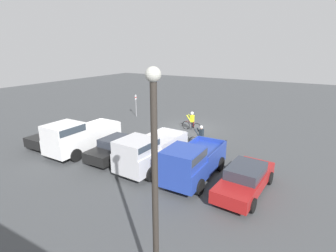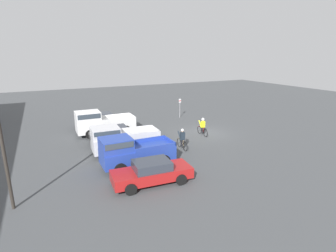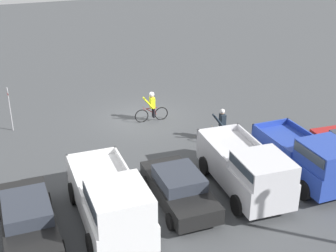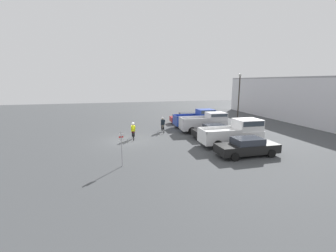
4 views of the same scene
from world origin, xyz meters
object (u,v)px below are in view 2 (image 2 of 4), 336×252
at_px(cyclist_1, 182,139).
at_px(pickup_truck_2, 100,122).
at_px(sedan_1, 115,134).
at_px(fire_lane_sign, 180,106).
at_px(pickup_truck_1, 121,139).
at_px(lamppost, 1,134).
at_px(cyclist_0, 203,126).
at_px(sedan_0, 152,172).
at_px(pickup_truck_0, 132,151).
at_px(sedan_2, 101,120).

bearing_deg(cyclist_1, pickup_truck_2, 36.38).
bearing_deg(sedan_1, fire_lane_sign, -59.61).
distance_m(pickup_truck_2, fire_lane_sign, 10.37).
height_order(pickup_truck_1, lamppost, lamppost).
bearing_deg(pickup_truck_1, cyclist_0, -82.23).
bearing_deg(sedan_0, pickup_truck_0, 6.02).
bearing_deg(lamppost, fire_lane_sign, -51.40).
height_order(pickup_truck_2, fire_lane_sign, fire_lane_sign).
height_order(pickup_truck_1, sedan_2, pickup_truck_1).
xyz_separation_m(pickup_truck_1, lamppost, (-5.03, 7.01, 2.74)).
relative_size(pickup_truck_2, fire_lane_sign, 2.31).
xyz_separation_m(sedan_1, pickup_truck_2, (2.80, 0.67, 0.50)).
xyz_separation_m(pickup_truck_1, cyclist_0, (1.12, -8.19, -0.27)).
height_order(cyclist_0, lamppost, lamppost).
xyz_separation_m(pickup_truck_1, cyclist_1, (-1.27, -4.67, -0.29)).
height_order(sedan_2, fire_lane_sign, fire_lane_sign).
distance_m(pickup_truck_0, pickup_truck_1, 2.82).
xyz_separation_m(pickup_truck_0, pickup_truck_1, (2.82, -0.08, 0.01)).
bearing_deg(cyclist_0, pickup_truck_0, 115.45).
bearing_deg(lamppost, sedan_1, -43.08).
xyz_separation_m(cyclist_1, lamppost, (-3.76, 11.68, 3.03)).
bearing_deg(pickup_truck_1, sedan_2, -1.97).
xyz_separation_m(cyclist_0, fire_lane_sign, (7.14, -1.44, 0.56)).
relative_size(cyclist_0, lamppost, 0.28).
height_order(sedan_1, sedan_2, sedan_2).
xyz_separation_m(sedan_1, cyclist_1, (-4.05, -4.38, 0.15)).
distance_m(sedan_1, fire_lane_sign, 10.85).
height_order(pickup_truck_2, cyclist_0, pickup_truck_2).
bearing_deg(cyclist_0, pickup_truck_2, 62.46).
distance_m(sedan_2, cyclist_0, 10.74).
relative_size(cyclist_1, lamppost, 0.28).
distance_m(sedan_2, lamppost, 15.59).
bearing_deg(fire_lane_sign, sedan_1, 120.39).
relative_size(sedan_2, cyclist_0, 2.57).
bearing_deg(pickup_truck_1, lamppost, 125.66).
xyz_separation_m(pickup_truck_0, sedan_2, (11.20, -0.37, -0.41)).
height_order(pickup_truck_2, lamppost, lamppost).
bearing_deg(pickup_truck_1, pickup_truck_2, 3.88).
relative_size(sedan_2, cyclist_1, 2.56).
height_order(cyclist_0, cyclist_1, cyclist_1).
relative_size(sedan_0, pickup_truck_1, 0.93).
bearing_deg(sedan_0, cyclist_1, -45.73).
distance_m(pickup_truck_2, sedan_2, 2.91).
bearing_deg(pickup_truck_0, sedan_2, -1.89).
bearing_deg(fire_lane_sign, pickup_truck_2, 104.94).
bearing_deg(sedan_0, pickup_truck_1, 2.18).
bearing_deg(cyclist_1, fire_lane_sign, -27.51).
height_order(sedan_0, pickup_truck_2, pickup_truck_2).
distance_m(sedan_1, sedan_2, 5.60).
xyz_separation_m(sedan_0, cyclist_0, (6.73, -7.98, 0.13)).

